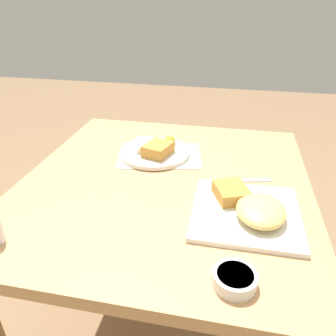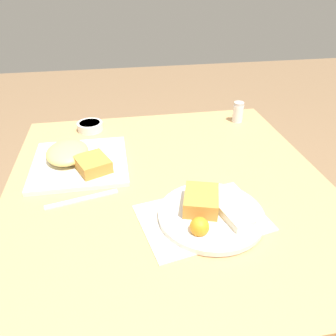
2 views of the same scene
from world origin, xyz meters
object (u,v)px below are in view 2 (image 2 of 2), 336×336
(plate_oval_far, at_px, (210,212))
(sauce_ramekin, at_px, (90,126))
(salt_shaker, at_px, (238,113))
(butter_knife, at_px, (82,199))
(plate_square_near, at_px, (77,159))

(plate_oval_far, xyz_separation_m, sauce_ramekin, (-0.54, -0.29, -0.00))
(plate_oval_far, bearing_deg, sauce_ramekin, -151.60)
(sauce_ramekin, height_order, salt_shaker, salt_shaker)
(plate_oval_far, height_order, butter_knife, plate_oval_far)
(plate_square_near, xyz_separation_m, salt_shaker, (-0.22, 0.59, 0.01))
(plate_oval_far, bearing_deg, butter_knife, -112.25)
(sauce_ramekin, distance_m, salt_shaker, 0.56)
(butter_knife, bearing_deg, plate_square_near, 83.75)
(plate_oval_far, relative_size, salt_shaker, 3.25)
(salt_shaker, bearing_deg, butter_knife, -54.64)
(plate_square_near, xyz_separation_m, plate_oval_far, (0.30, 0.33, -0.00))
(plate_square_near, relative_size, butter_knife, 1.49)
(butter_knife, bearing_deg, sauce_ramekin, 75.58)
(salt_shaker, distance_m, butter_knife, 0.69)
(plate_square_near, bearing_deg, salt_shaker, 110.81)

